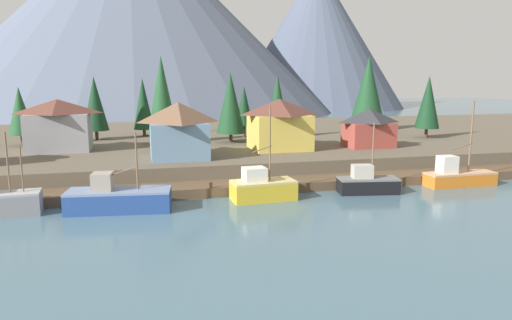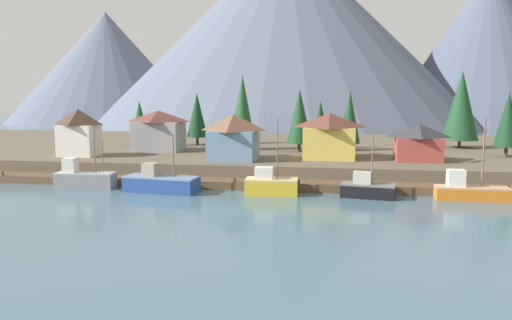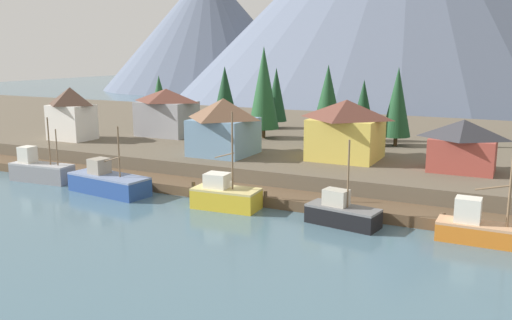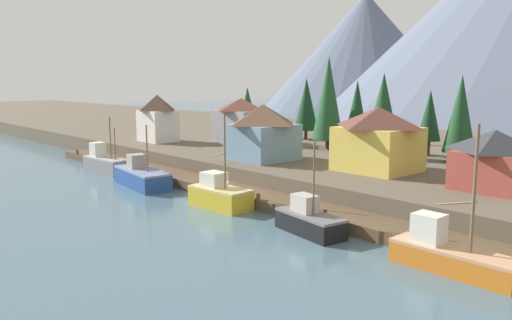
{
  "view_description": "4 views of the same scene",
  "coord_description": "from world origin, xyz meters",
  "views": [
    {
      "loc": [
        -10.47,
        -44.03,
        11.68
      ],
      "look_at": [
        1.33,
        2.88,
        3.16
      ],
      "focal_mm": 32.11,
      "sensor_mm": 36.0,
      "label": 1
    },
    {
      "loc": [
        8.56,
        -60.71,
        12.01
      ],
      "look_at": [
        -1.47,
        1.18,
        3.73
      ],
      "focal_mm": 35.43,
      "sensor_mm": 36.0,
      "label": 2
    },
    {
      "loc": [
        25.4,
        -44.91,
        14.49
      ],
      "look_at": [
        1.29,
        3.67,
        3.68
      ],
      "focal_mm": 38.53,
      "sensor_mm": 36.0,
      "label": 3
    },
    {
      "loc": [
        38.3,
        -31.25,
        12.01
      ],
      "look_at": [
        0.2,
        3.38,
        3.92
      ],
      "focal_mm": 36.19,
      "sensor_mm": 36.0,
      "label": 4
    }
  ],
  "objects": [
    {
      "name": "ground_plane",
      "position": [
        0.0,
        20.0,
        -0.5
      ],
      "size": [
        400.0,
        400.0,
        1.0
      ],
      "primitive_type": "cube",
      "color": "#476675"
    },
    {
      "name": "dock",
      "position": [
        0.0,
        1.99,
        0.5
      ],
      "size": [
        80.0,
        4.0,
        1.6
      ],
      "color": "brown",
      "rests_on": "ground_plane"
    },
    {
      "name": "shoreline_bank",
      "position": [
        0.0,
        32.0,
        1.25
      ],
      "size": [
        400.0,
        56.0,
        2.5
      ],
      "primitive_type": "cube",
      "color": "brown",
      "rests_on": "ground_plane"
    },
    {
      "name": "mountain_west_peak",
      "position": [
        -87.9,
        142.05,
        22.84
      ],
      "size": [
        81.21,
        81.21,
        45.68
      ],
      "primitive_type": "cone",
      "color": "slate",
      "rests_on": "ground_plane"
    },
    {
      "name": "fishing_boat_grey",
      "position": [
        -23.27,
        -1.59,
        1.25
      ],
      "size": [
        7.59,
        2.9,
        7.33
      ],
      "rotation": [
        0.0,
        0.0,
        0.07
      ],
      "color": "gray",
      "rests_on": "ground_plane"
    },
    {
      "name": "fishing_boat_blue",
      "position": [
        -12.78,
        -2.32,
        1.13
      ],
      "size": [
        9.43,
        4.32,
        7.11
      ],
      "rotation": [
        0.0,
        0.0,
        -0.13
      ],
      "color": "navy",
      "rests_on": "ground_plane"
    },
    {
      "name": "fishing_boat_yellow",
      "position": [
        0.78,
        -1.8,
        1.2
      ],
      "size": [
        6.37,
        3.28,
        9.13
      ],
      "rotation": [
        0.0,
        0.0,
        0.06
      ],
      "color": "gold",
      "rests_on": "ground_plane"
    },
    {
      "name": "fishing_boat_black",
      "position": [
        12.11,
        -1.8,
        1.04
      ],
      "size": [
        6.45,
        3.35,
        7.36
      ],
      "rotation": [
        0.0,
        0.0,
        -0.16
      ],
      "color": "black",
      "rests_on": "ground_plane"
    },
    {
      "name": "fishing_boat_orange",
      "position": [
        23.47,
        -1.28,
        1.09
      ],
      "size": [
        7.99,
        2.32,
        9.41
      ],
      "rotation": [
        0.0,
        0.0,
        0.0
      ],
      "color": "#CC6B1E",
      "rests_on": "ground_plane"
    },
    {
      "name": "house_grey",
      "position": [
        -20.87,
        19.55,
        5.92
      ],
      "size": [
        8.04,
        5.97,
        6.71
      ],
      "color": "gray",
      "rests_on": "shoreline_bank"
    },
    {
      "name": "house_white",
      "position": [
        -30.38,
        10.74,
        6.16
      ],
      "size": [
        5.77,
        4.53,
        7.16
      ],
      "color": "silver",
      "rests_on": "shoreline_bank"
    },
    {
      "name": "house_red",
      "position": [
        19.87,
        12.93,
        5.2
      ],
      "size": [
        6.59,
        4.64,
        5.28
      ],
      "color": "#9E4238",
      "rests_on": "shoreline_bank"
    },
    {
      "name": "house_blue",
      "position": [
        -6.22,
        10.32,
        5.88
      ],
      "size": [
        6.89,
        7.1,
        6.6
      ],
      "color": "#6689A8",
      "rests_on": "shoreline_bank"
    },
    {
      "name": "house_yellow",
      "position": [
        7.37,
        14.07,
        5.91
      ],
      "size": [
        7.75,
        7.25,
        6.68
      ],
      "color": "gold",
      "rests_on": "shoreline_bank"
    },
    {
      "name": "conifer_near_right",
      "position": [
        2.34,
        22.21,
        8.32
      ],
      "size": [
        4.2,
        4.2,
        10.3
      ],
      "color": "#4C3823",
      "rests_on": "shoreline_bank"
    },
    {
      "name": "conifer_mid_left",
      "position": [
        -10.04,
        33.62,
        7.76
      ],
      "size": [
        3.34,
        3.34,
        9.45
      ],
      "color": "#4C3823",
      "rests_on": "shoreline_bank"
    },
    {
      "name": "conifer_mid_right",
      "position": [
        -26.79,
        25.95,
        7.37
      ],
      "size": [
        3.39,
        3.39,
        8.23
      ],
      "color": "#4C3823",
      "rests_on": "shoreline_bank"
    },
    {
      "name": "conifer_back_left",
      "position": [
        -17.2,
        29.99,
        8.06
      ],
      "size": [
        3.84,
        3.84,
        9.68
      ],
      "color": "#4C3823",
      "rests_on": "shoreline_bank"
    },
    {
      "name": "conifer_centre",
      "position": [
        -7.42,
        23.63,
        9.48
      ],
      "size": [
        4.27,
        4.27,
        12.64
      ],
      "color": "#4C3823",
      "rests_on": "shoreline_bank"
    },
    {
      "name": "conifer_far_left",
      "position": [
        10.5,
        25.46,
        8.1
      ],
      "size": [
        3.65,
        3.65,
        10.03
      ],
      "color": "#4C3823",
      "rests_on": "shoreline_bank"
    },
    {
      "name": "conifer_far_right",
      "position": [
        5.57,
        27.51,
        7.56
      ],
      "size": [
        2.87,
        2.87,
        8.23
      ],
      "color": "#4C3823",
      "rests_on": "shoreline_bank"
    }
  ]
}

